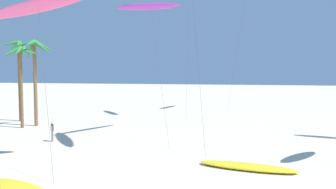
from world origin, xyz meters
name	(u,v)px	position (x,y,z in m)	size (l,w,h in m)	color
palm_tree_0	(19,58)	(-23.44, 34.19, 7.71)	(3.70, 3.41, 9.81)	brown
palm_tree_1	(20,59)	(-20.01, 29.61, 7.37)	(3.82, 3.58, 8.76)	brown
palm_tree_2	(34,56)	(-19.32, 31.11, 7.71)	(4.95, 5.10, 9.55)	olive
flying_kite_1	(38,6)	(-10.12, 17.63, 10.40)	(6.86, 6.08, 11.60)	#EA5193
flying_kite_5	(151,7)	(-5.48, 29.04, 12.17)	(5.69, 9.99, 13.18)	purple
grounded_kite_2	(247,167)	(3.53, 18.56, 0.16)	(6.31, 2.64, 0.32)	yellow
person_near_left	(52,131)	(-12.96, 23.74, 0.95)	(0.30, 0.48, 1.73)	slate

